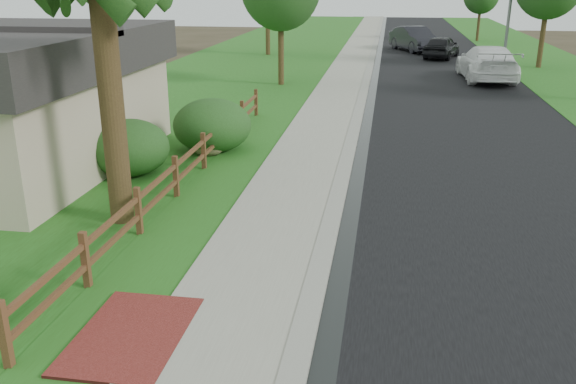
# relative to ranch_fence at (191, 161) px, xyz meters

# --- Properties ---
(ground) EXTENTS (120.00, 120.00, 0.00)m
(ground) POSITION_rel_ranch_fence_xyz_m (3.60, -6.40, -0.62)
(ground) COLOR #352E1D
(road) EXTENTS (8.00, 90.00, 0.02)m
(road) POSITION_rel_ranch_fence_xyz_m (8.20, 28.60, -0.61)
(road) COLOR black
(road) RESTS_ON ground
(curb) EXTENTS (0.40, 90.00, 0.12)m
(curb) POSITION_rel_ranch_fence_xyz_m (4.00, 28.60, -0.56)
(curb) COLOR gray
(curb) RESTS_ON ground
(wet_gutter) EXTENTS (0.50, 90.00, 0.00)m
(wet_gutter) POSITION_rel_ranch_fence_xyz_m (4.35, 28.60, -0.60)
(wet_gutter) COLOR black
(wet_gutter) RESTS_ON road
(sidewalk) EXTENTS (2.20, 90.00, 0.10)m
(sidewalk) POSITION_rel_ranch_fence_xyz_m (2.70, 28.60, -0.57)
(sidewalk) COLOR gray
(sidewalk) RESTS_ON ground
(grass_strip) EXTENTS (1.60, 90.00, 0.06)m
(grass_strip) POSITION_rel_ranch_fence_xyz_m (0.80, 28.60, -0.59)
(grass_strip) COLOR #265518
(grass_strip) RESTS_ON ground
(lawn_near) EXTENTS (9.00, 90.00, 0.04)m
(lawn_near) POSITION_rel_ranch_fence_xyz_m (-4.40, 28.60, -0.60)
(lawn_near) COLOR #265518
(lawn_near) RESTS_ON ground
(verge_far) EXTENTS (6.00, 90.00, 0.04)m
(verge_far) POSITION_rel_ranch_fence_xyz_m (15.10, 28.60, -0.60)
(verge_far) COLOR #265518
(verge_far) RESTS_ON ground
(brick_patch) EXTENTS (1.60, 2.40, 0.11)m
(brick_patch) POSITION_rel_ranch_fence_xyz_m (1.40, -7.40, -0.56)
(brick_patch) COLOR maroon
(brick_patch) RESTS_ON ground
(ranch_fence) EXTENTS (0.12, 16.92, 1.10)m
(ranch_fence) POSITION_rel_ranch_fence_xyz_m (0.00, 0.00, 0.00)
(ranch_fence) COLOR #442D16
(ranch_fence) RESTS_ON ground
(white_suv) EXTENTS (2.82, 6.39, 1.83)m
(white_suv) POSITION_rel_ranch_fence_xyz_m (10.31, 19.26, 0.32)
(white_suv) COLOR white
(white_suv) RESTS_ON road
(dark_car_mid) EXTENTS (3.02, 4.76, 1.51)m
(dark_car_mid) POSITION_rel_ranch_fence_xyz_m (8.64, 28.51, 0.16)
(dark_car_mid) COLOR black
(dark_car_mid) RESTS_ON road
(dark_car_far) EXTENTS (3.86, 5.68, 1.77)m
(dark_car_far) POSITION_rel_ranch_fence_xyz_m (6.94, 32.48, 0.29)
(dark_car_far) COLOR black
(dark_car_far) RESTS_ON road
(boulder) EXTENTS (1.26, 1.07, 0.72)m
(boulder) POSITION_rel_ranch_fence_xyz_m (-0.30, 2.64, -0.26)
(boulder) COLOR brown
(boulder) RESTS_ON ground
(shrub_b) EXTENTS (2.58, 2.58, 1.57)m
(shrub_b) POSITION_rel_ranch_fence_xyz_m (-1.91, 0.45, 0.17)
(shrub_b) COLOR #1E3F16
(shrub_b) RESTS_ON ground
(shrub_d) EXTENTS (3.07, 3.07, 1.68)m
(shrub_d) POSITION_rel_ranch_fence_xyz_m (-0.30, 3.19, 0.22)
(shrub_d) COLOR #1E3F16
(shrub_d) RESTS_ON ground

